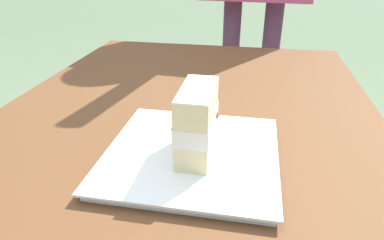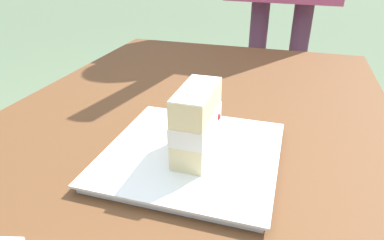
# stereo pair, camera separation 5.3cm
# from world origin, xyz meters

# --- Properties ---
(patio_table) EXTENTS (1.20, 0.81, 0.70)m
(patio_table) POSITION_xyz_m (0.00, 0.00, 0.60)
(patio_table) COLOR brown
(patio_table) RESTS_ON ground
(dessert_plate) EXTENTS (0.28, 0.28, 0.02)m
(dessert_plate) POSITION_xyz_m (0.13, 0.04, 0.71)
(dessert_plate) COLOR white
(dessert_plate) RESTS_ON patio_table
(cake_slice) EXTENTS (0.12, 0.06, 0.11)m
(cake_slice) POSITION_xyz_m (0.14, 0.05, 0.78)
(cake_slice) COLOR beige
(cake_slice) RESTS_ON dessert_plate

